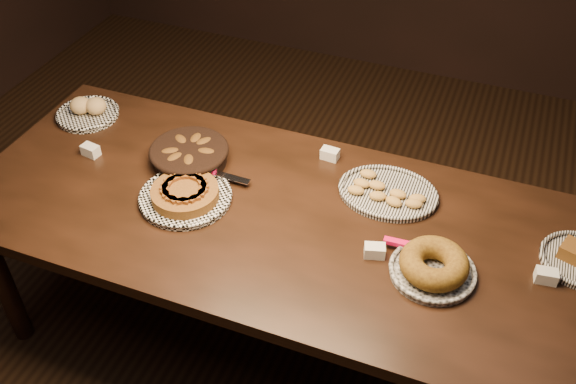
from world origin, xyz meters
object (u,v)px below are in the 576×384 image
(madeleine_platter, at_px, (387,192))
(apple_tart_plate, at_px, (186,195))
(buffet_table, at_px, (281,229))
(bundt_cake_plate, at_px, (433,266))

(madeleine_platter, bearing_deg, apple_tart_plate, -169.37)
(buffet_table, distance_m, madeleine_platter, 0.42)
(buffet_table, relative_size, madeleine_platter, 6.46)
(bundt_cake_plate, bearing_deg, buffet_table, 167.36)
(apple_tart_plate, relative_size, bundt_cake_plate, 1.12)
(buffet_table, height_order, apple_tart_plate, apple_tart_plate)
(buffet_table, distance_m, apple_tart_plate, 0.38)
(buffet_table, height_order, madeleine_platter, madeleine_platter)
(madeleine_platter, bearing_deg, bundt_cake_plate, -66.33)
(apple_tart_plate, bearing_deg, madeleine_platter, 6.66)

